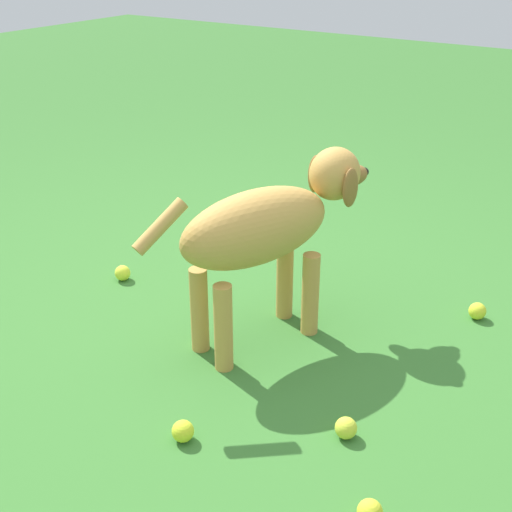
{
  "coord_description": "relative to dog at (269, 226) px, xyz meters",
  "views": [
    {
      "loc": [
        -1.37,
        1.76,
        1.37
      ],
      "look_at": [
        -0.19,
        -0.01,
        0.34
      ],
      "focal_mm": 48.54,
      "sensor_mm": 36.0,
      "label": 1
    }
  ],
  "objects": [
    {
      "name": "ground",
      "position": [
        0.21,
        0.07,
        -0.44
      ],
      "size": [
        14.0,
        14.0,
        0.0
      ],
      "primitive_type": "plane",
      "color": "#38722D"
    },
    {
      "name": "tennis_ball_2",
      "position": [
        -0.49,
        0.35,
        -0.4
      ],
      "size": [
        0.07,
        0.07,
        0.07
      ],
      "primitive_type": "sphere",
      "color": "#D1DC39",
      "rests_on": "ground"
    },
    {
      "name": "dog",
      "position": [
        0.0,
        0.0,
        0.0
      ],
      "size": [
        0.43,
        0.93,
        0.66
      ],
      "rotation": [
        0.0,
        0.0,
        4.37
      ],
      "color": "#C69347",
      "rests_on": "ground"
    },
    {
      "name": "tennis_ball_3",
      "position": [
        -0.1,
        0.62,
        -0.4
      ],
      "size": [
        0.07,
        0.07,
        0.07
      ],
      "primitive_type": "sphere",
      "color": "yellow",
      "rests_on": "ground"
    },
    {
      "name": "tennis_ball_1",
      "position": [
        -0.69,
        0.6,
        -0.4
      ],
      "size": [
        0.07,
        0.07,
        0.07
      ],
      "primitive_type": "sphere",
      "color": "yellow",
      "rests_on": "ground"
    },
    {
      "name": "tennis_ball_4",
      "position": [
        0.75,
        -0.02,
        -0.4
      ],
      "size": [
        0.07,
        0.07,
        0.07
      ],
      "primitive_type": "sphere",
      "color": "#D5E437",
      "rests_on": "ground"
    },
    {
      "name": "tennis_ball_0",
      "position": [
        -0.6,
        -0.54,
        -0.4
      ],
      "size": [
        0.07,
        0.07,
        0.07
      ],
      "primitive_type": "sphere",
      "color": "yellow",
      "rests_on": "ground"
    }
  ]
}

